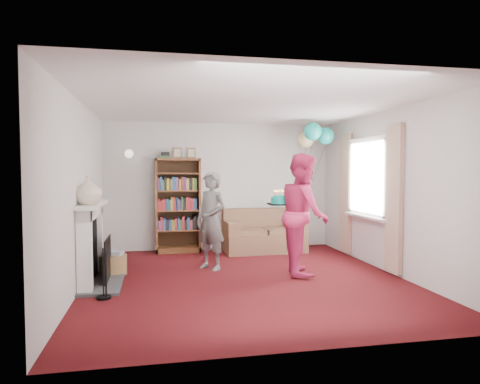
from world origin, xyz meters
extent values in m
plane|color=black|center=(0.00, 0.00, 0.00)|extent=(5.00, 5.00, 0.00)
cube|color=silver|center=(0.00, 2.51, 1.25)|extent=(4.50, 0.02, 2.50)
cube|color=silver|center=(-2.26, 0.00, 1.25)|extent=(0.02, 5.00, 2.50)
cube|color=silver|center=(2.26, 0.00, 1.25)|extent=(0.02, 5.00, 2.50)
cube|color=white|center=(0.00, 0.00, 2.50)|extent=(4.50, 5.00, 0.01)
cube|color=#3F3F42|center=(-2.00, 0.20, 0.02)|extent=(0.55, 1.40, 0.04)
cube|color=white|center=(-2.15, -0.35, 0.53)|extent=(0.18, 0.14, 1.06)
cube|color=white|center=(-2.15, 0.75, 0.53)|extent=(0.18, 0.14, 1.06)
cube|color=white|center=(-2.15, 0.20, 1.00)|extent=(0.18, 1.24, 0.16)
cube|color=white|center=(-2.12, 0.20, 1.10)|extent=(0.28, 1.35, 0.05)
cube|color=black|center=(-2.17, 0.20, 0.48)|extent=(0.10, 0.80, 0.86)
cube|color=black|center=(-1.93, 0.20, 0.33)|extent=(0.02, 0.70, 0.60)
cylinder|color=black|center=(-1.90, -0.58, 0.32)|extent=(0.18, 0.18, 0.64)
cylinder|color=black|center=(-1.87, 1.00, 0.13)|extent=(0.26, 0.26, 0.26)
cube|color=white|center=(2.21, 0.60, 2.08)|extent=(0.08, 1.30, 0.08)
cube|color=white|center=(2.21, 0.60, 0.82)|extent=(0.08, 1.30, 0.08)
cube|color=white|center=(2.24, 0.60, 1.45)|extent=(0.01, 1.15, 1.20)
cube|color=white|center=(2.18, 0.60, 0.79)|extent=(0.14, 1.32, 0.04)
cube|color=#B8AC8B|center=(2.20, -0.22, 1.15)|extent=(0.07, 0.38, 2.20)
cube|color=#B8AC8B|center=(2.20, 1.42, 1.15)|extent=(0.07, 0.38, 2.20)
cylinder|color=gold|center=(-1.75, 2.45, 1.90)|extent=(0.04, 0.12, 0.04)
sphere|color=white|center=(-1.75, 2.36, 1.88)|extent=(0.16, 0.16, 0.16)
cube|color=#472B14|center=(-0.85, 2.46, 0.90)|extent=(0.85, 0.04, 1.79)
cube|color=brown|center=(-1.25, 2.27, 0.90)|extent=(0.04, 0.42, 1.79)
cube|color=brown|center=(-0.44, 2.27, 0.90)|extent=(0.04, 0.42, 1.79)
cube|color=brown|center=(-0.85, 2.27, 1.77)|extent=(0.85, 0.42, 0.04)
cube|color=brown|center=(-0.85, 2.27, 0.05)|extent=(0.85, 0.42, 0.10)
cube|color=brown|center=(-0.85, 2.27, 0.42)|extent=(0.77, 0.38, 0.03)
cube|color=brown|center=(-0.85, 2.27, 0.80)|extent=(0.77, 0.38, 0.02)
cube|color=brown|center=(-0.85, 2.27, 1.18)|extent=(0.77, 0.38, 0.02)
cube|color=brown|center=(-0.85, 2.27, 1.51)|extent=(0.77, 0.38, 0.02)
cube|color=maroon|center=(-1.08, 2.25, 1.85)|extent=(0.16, 0.22, 0.12)
cube|color=brown|center=(-0.85, 2.32, 1.90)|extent=(0.16, 0.02, 0.20)
cube|color=brown|center=(-0.58, 2.32, 1.90)|extent=(0.16, 0.02, 0.20)
cube|color=brown|center=(0.78, 2.00, 0.18)|extent=(1.53, 0.81, 0.36)
cube|color=brown|center=(0.78, 2.29, 0.50)|extent=(1.53, 0.24, 0.63)
cube|color=brown|center=(0.14, 2.00, 0.36)|extent=(0.24, 0.76, 0.50)
cube|color=brown|center=(1.43, 2.00, 0.36)|extent=(0.24, 0.76, 0.50)
cube|color=brown|center=(0.44, 1.92, 0.39)|extent=(0.65, 0.51, 0.12)
cube|color=brown|center=(1.13, 1.92, 0.39)|extent=(0.65, 0.51, 0.12)
cylinder|color=#A2784C|center=(-1.90, 0.64, 0.15)|extent=(0.40, 0.40, 0.30)
cube|color=beige|center=(-1.90, 0.64, 0.33)|extent=(0.28, 0.22, 0.06)
imported|color=black|center=(-0.41, 0.73, 0.77)|extent=(0.65, 0.67, 1.55)
imported|color=#CA285B|center=(0.94, 0.18, 0.91)|extent=(0.85, 1.00, 1.83)
cube|color=black|center=(0.65, 0.46, 1.04)|extent=(0.35, 0.35, 0.02)
cylinder|color=#0C957E|center=(0.65, 0.46, 1.10)|extent=(0.30, 0.30, 0.10)
cylinder|color=#0C957E|center=(0.65, 0.46, 1.16)|extent=(0.22, 0.22, 0.04)
cylinder|color=pink|center=(0.74, 0.46, 1.20)|extent=(0.01, 0.01, 0.09)
sphere|color=orange|center=(0.74, 0.46, 1.25)|extent=(0.02, 0.02, 0.02)
cylinder|color=pink|center=(0.73, 0.51, 1.20)|extent=(0.01, 0.01, 0.09)
sphere|color=orange|center=(0.73, 0.51, 1.25)|extent=(0.02, 0.02, 0.02)
cylinder|color=pink|center=(0.70, 0.54, 1.20)|extent=(0.01, 0.01, 0.09)
sphere|color=orange|center=(0.70, 0.54, 1.25)|extent=(0.02, 0.02, 0.02)
cylinder|color=pink|center=(0.65, 0.55, 1.20)|extent=(0.01, 0.01, 0.09)
sphere|color=orange|center=(0.65, 0.55, 1.25)|extent=(0.02, 0.02, 0.02)
cylinder|color=pink|center=(0.61, 0.54, 1.20)|extent=(0.01, 0.01, 0.09)
sphere|color=orange|center=(0.61, 0.54, 1.25)|extent=(0.02, 0.02, 0.02)
cylinder|color=pink|center=(0.57, 0.51, 1.20)|extent=(0.01, 0.01, 0.09)
sphere|color=orange|center=(0.57, 0.51, 1.25)|extent=(0.02, 0.02, 0.02)
cylinder|color=pink|center=(0.56, 0.46, 1.20)|extent=(0.01, 0.01, 0.09)
sphere|color=orange|center=(0.56, 0.46, 1.25)|extent=(0.02, 0.02, 0.02)
cylinder|color=pink|center=(0.57, 0.42, 1.20)|extent=(0.01, 0.01, 0.09)
sphere|color=orange|center=(0.57, 0.42, 1.25)|extent=(0.02, 0.02, 0.02)
cylinder|color=pink|center=(0.61, 0.38, 1.20)|extent=(0.01, 0.01, 0.09)
sphere|color=orange|center=(0.61, 0.38, 1.25)|extent=(0.02, 0.02, 0.02)
cylinder|color=pink|center=(0.65, 0.37, 1.20)|extent=(0.01, 0.01, 0.09)
sphere|color=orange|center=(0.65, 0.37, 1.25)|extent=(0.02, 0.02, 0.02)
cylinder|color=pink|center=(0.70, 0.38, 1.20)|extent=(0.01, 0.01, 0.09)
sphere|color=orange|center=(0.70, 0.38, 1.25)|extent=(0.02, 0.02, 0.02)
cylinder|color=pink|center=(0.73, 0.42, 1.20)|extent=(0.01, 0.01, 0.09)
sphere|color=orange|center=(0.73, 0.42, 1.25)|extent=(0.02, 0.02, 0.02)
sphere|color=#3F3F3F|center=(1.43, 1.80, 0.65)|extent=(0.02, 0.02, 0.02)
sphere|color=teal|center=(1.91, 1.70, 2.22)|extent=(0.33, 0.33, 0.33)
sphere|color=beige|center=(1.58, 1.89, 2.16)|extent=(0.33, 0.33, 0.33)
sphere|color=teal|center=(1.58, 1.51, 2.28)|extent=(0.33, 0.33, 0.33)
imported|color=beige|center=(-2.12, -0.15, 1.31)|extent=(0.47, 0.47, 0.37)
camera|label=1|loc=(-1.26, -5.96, 1.58)|focal=32.00mm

